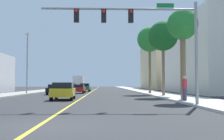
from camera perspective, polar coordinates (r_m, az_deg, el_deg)
The scene contains 18 objects.
ground at distance 51.17m, azimuth -4.15°, elevation -4.46°, with size 192.00×192.00×0.00m, color #2D2D30.
sidewalk_left at distance 52.45m, azimuth -14.73°, elevation -4.25°, with size 3.97×168.00×0.15m, color #9E9B93.
sidewalk_right at distance 51.66m, azimuth 6.59°, elevation -4.35°, with size 3.97×168.00×0.15m, color beige.
lane_marking_center at distance 51.17m, azimuth -4.15°, elevation -4.46°, with size 0.16×144.00×0.01m, color yellow.
building_right_far at distance 76.86m, azimuth 12.35°, elevation 0.73°, with size 13.80×26.94×12.37m, color beige.
traffic_signal_mast at distance 17.68m, azimuth 6.76°, elevation 8.75°, with size 9.89×0.36×6.46m.
street_lamp at distance 38.53m, azimuth -17.21°, elevation 2.04°, with size 0.56×0.28×8.11m.
palm_near at distance 23.60m, azimuth 14.44°, elevation 8.68°, with size 2.54×2.54×7.42m.
palm_mid at distance 31.07m, azimuth 10.55°, elevation 6.83°, with size 3.28×3.28×8.17m.
palm_far at distance 38.66m, azimuth 7.82°, elevation 6.23°, with size 3.45×3.45×9.16m.
car_gray at distance 54.32m, azimuth -10.66°, elevation -3.56°, with size 1.83×4.12×1.37m.
car_yellow at distance 24.45m, azimuth -10.05°, elevation -4.28°, with size 2.01×4.36×1.51m.
car_silver at distance 52.96m, azimuth -8.37°, elevation -3.57°, with size 1.94×3.90×1.45m.
car_red at distance 41.19m, azimuth -6.91°, elevation -3.86°, with size 1.78×4.18×1.31m.
car_green at distance 50.85m, azimuth -5.63°, elevation -3.60°, with size 1.95×3.95×1.49m.
car_black at distance 36.75m, azimuth -11.55°, elevation -3.91°, with size 1.96×4.07×1.33m.
delivery_truck at distance 68.72m, azimuth -6.93°, elevation -2.60°, with size 2.58×7.96×3.31m.
pedestrian at distance 21.49m, azimuth 14.84°, elevation -3.67°, with size 0.38×0.38×1.83m.
Camera 1 is at (2.16, -9.10, 1.39)m, focal length 44.06 mm.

